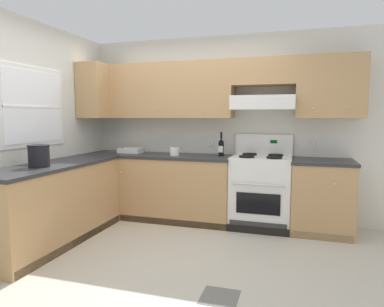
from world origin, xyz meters
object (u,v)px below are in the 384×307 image
Objects in this scene: stove at (261,191)px; bowl at (131,151)px; paper_towel_roll at (175,152)px; wine_bottle at (221,147)px; bucket at (39,155)px.

stove is 3.64× the size of bowl.
wine_bottle is at bearing 13.61° from paper_towel_roll.
stove is at bearing -7.89° from wine_bottle.
wine_bottle reaches higher than bucket.
bowl is (-1.90, 0.08, 0.46)m from stove.
paper_towel_roll is at bearing 54.99° from bucket.
stove is 3.71× the size of wine_bottle.
bowl is at bearing 179.92° from wine_bottle.
wine_bottle is 2.26m from bucket.
bucket is (-0.26, -1.58, 0.10)m from bowl.
stove is 9.30× the size of paper_towel_roll.
stove reaches higher than paper_towel_roll.
stove is 1.26m from paper_towel_roll.
wine_bottle is at bearing 172.11° from stove.
wine_bottle is 2.50× the size of paper_towel_roll.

